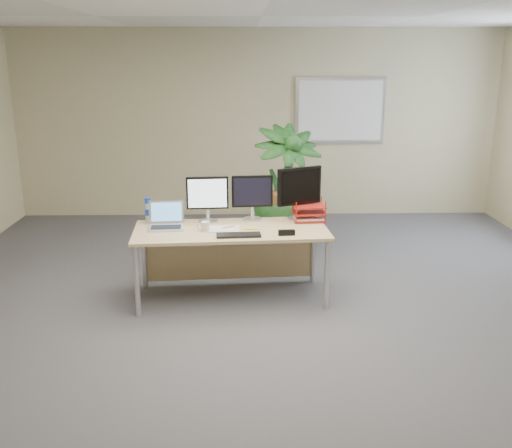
{
  "coord_description": "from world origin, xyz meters",
  "views": [
    {
      "loc": [
        -0.22,
        -4.37,
        2.26
      ],
      "look_at": [
        -0.1,
        0.35,
        0.9
      ],
      "focal_mm": 40.0,
      "sensor_mm": 36.0,
      "label": 1
    }
  ],
  "objects_px": {
    "desk": "(231,240)",
    "monitor_left": "(207,197)",
    "laptop": "(166,221)",
    "floor_plant": "(286,196)",
    "monitor_right": "(252,195)"
  },
  "relations": [
    {
      "from": "desk",
      "to": "monitor_right",
      "type": "relative_size",
      "value": 4.17
    },
    {
      "from": "desk",
      "to": "monitor_left",
      "type": "bearing_deg",
      "value": 148.8
    },
    {
      "from": "laptop",
      "to": "monitor_right",
      "type": "bearing_deg",
      "value": 15.43
    },
    {
      "from": "floor_plant",
      "to": "monitor_right",
      "type": "bearing_deg",
      "value": -115.4
    },
    {
      "from": "floor_plant",
      "to": "monitor_left",
      "type": "relative_size",
      "value": 3.28
    },
    {
      "from": "monitor_left",
      "to": "laptop",
      "type": "distance_m",
      "value": 0.47
    },
    {
      "from": "desk",
      "to": "laptop",
      "type": "bearing_deg",
      "value": -178.26
    },
    {
      "from": "desk",
      "to": "monitor_left",
      "type": "relative_size",
      "value": 4.13
    },
    {
      "from": "desk",
      "to": "floor_plant",
      "type": "xyz_separation_m",
      "value": [
        0.61,
        1.05,
        0.19
      ]
    },
    {
      "from": "floor_plant",
      "to": "laptop",
      "type": "bearing_deg",
      "value": -139.03
    },
    {
      "from": "monitor_left",
      "to": "monitor_right",
      "type": "bearing_deg",
      "value": 9.68
    },
    {
      "from": "desk",
      "to": "monitor_left",
      "type": "distance_m",
      "value": 0.49
    },
    {
      "from": "floor_plant",
      "to": "monitor_right",
      "type": "distance_m",
      "value": 0.95
    },
    {
      "from": "monitor_left",
      "to": "laptop",
      "type": "height_order",
      "value": "monitor_left"
    },
    {
      "from": "floor_plant",
      "to": "monitor_right",
      "type": "xyz_separation_m",
      "value": [
        -0.4,
        -0.84,
        0.22
      ]
    }
  ]
}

